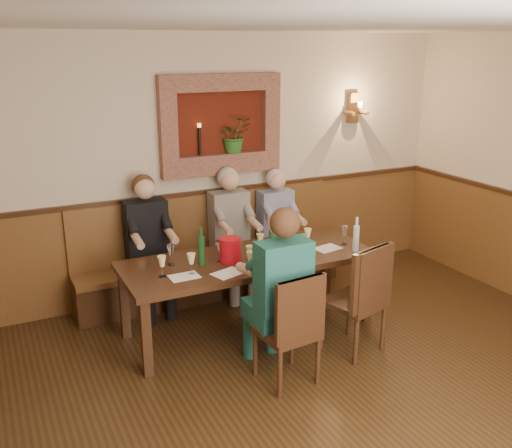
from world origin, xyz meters
The scene contains 31 objects.
ground_plane centered at (0.00, 0.00, 0.00)m, with size 6.00×6.00×0.00m, color black.
room_shell centered at (0.00, 0.00, 1.89)m, with size 6.04×6.04×2.82m.
wainscoting centered at (0.00, 0.00, 0.59)m, with size 6.02×6.02×1.15m.
wall_niche centered at (0.24, 2.94, 1.81)m, with size 1.36×0.30×1.06m.
wall_sconce centered at (1.90, 2.93, 1.94)m, with size 0.25×0.20×0.35m.
dining_table centered at (0.00, 1.85, 0.68)m, with size 2.40×0.90×0.75m.
bench centered at (0.00, 2.79, 0.33)m, with size 3.00×0.45×1.11m.
chair_near_left centered at (-0.11, 0.89, 0.28)m, with size 0.47×0.47×0.98m.
chair_near_right centered at (0.68, 1.07, 0.30)m, with size 0.57×0.57×1.04m.
person_bench_left centered at (-0.72, 2.69, 0.59)m, with size 0.42×0.52×1.43m.
person_bench_mid centered at (0.20, 2.69, 0.59)m, with size 0.42×0.51×1.42m.
person_bench_right centered at (0.78, 2.69, 0.55)m, with size 0.39×0.47×1.35m.
person_chair_front centered at (-0.11, 1.07, 0.61)m, with size 0.44×0.54×1.47m.
spittoon_bucket centered at (-0.20, 1.83, 0.86)m, with size 0.20×0.20×0.23m, color red.
wine_bottle_green_a centered at (0.22, 1.79, 0.91)m, with size 0.07×0.07×0.39m.
wine_bottle_green_b centered at (-0.47, 1.87, 0.89)m, with size 0.08×0.08×0.36m.
water_bottle centered at (1.00, 1.54, 0.89)m, with size 0.08×0.08×0.34m.
tasting_sheet_a centered at (-0.71, 1.67, 0.75)m, with size 0.26×0.18×0.00m, color white.
tasting_sheet_b centered at (0.19, 1.66, 0.75)m, with size 0.32×0.23×0.00m, color white.
tasting_sheet_c centered at (0.80, 1.73, 0.75)m, with size 0.26×0.19×0.00m, color white.
tasting_sheet_d centered at (-0.34, 1.57, 0.75)m, with size 0.27×0.19×0.00m, color white.
wine_glass_0 centered at (1.01, 1.76, 0.85)m, with size 0.08×0.08×0.19m, color white, non-canonical shape.
wine_glass_1 centered at (0.15, 1.91, 0.85)m, with size 0.08×0.08×0.19m, color #EEF090, non-canonical shape.
wine_glass_2 centered at (0.64, 1.85, 0.85)m, with size 0.08×0.08×0.19m, color #EEF090, non-canonical shape.
wine_glass_3 centered at (-0.63, 1.69, 0.85)m, with size 0.08×0.08×0.19m, color #EEF090, non-canonical shape.
wine_glass_4 centered at (-0.28, 1.89, 0.85)m, with size 0.08×0.08×0.19m, color white, non-canonical shape.
wine_glass_5 centered at (-0.08, 1.65, 0.85)m, with size 0.08×0.08×0.19m, color #EEF090, non-canonical shape.
wine_glass_6 centered at (-0.15, 1.51, 0.85)m, with size 0.08×0.08×0.19m, color #EEF090, non-canonical shape.
wine_glass_7 centered at (-0.72, 1.99, 0.85)m, with size 0.08×0.08×0.19m, color white, non-canonical shape.
wine_glass_8 centered at (0.50, 1.71, 0.85)m, with size 0.08×0.08×0.19m, color white, non-canonical shape.
wine_glass_9 centered at (-0.87, 1.75, 0.85)m, with size 0.08×0.08×0.19m, color #EEF090, non-canonical shape.
Camera 1 is at (-2.16, -2.69, 2.66)m, focal length 40.00 mm.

